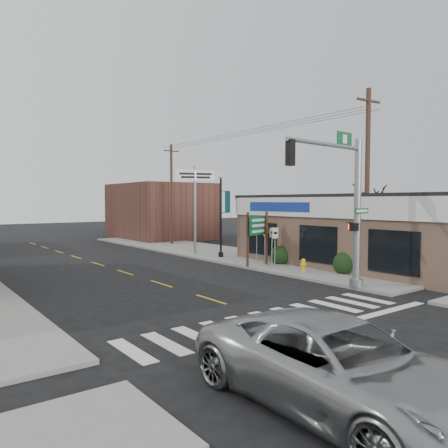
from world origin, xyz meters
TOP-DOWN VIEW (x-y plane):
  - ground at (0.00, 0.00)m, footprint 140.00×140.00m
  - sidewalk_right at (9.00, 13.00)m, footprint 6.00×38.00m
  - center_line at (0.00, 8.00)m, footprint 0.12×56.00m
  - crosswalk at (0.00, 0.40)m, footprint 11.00×2.20m
  - thrift_store at (14.50, 6.00)m, footprint 12.00×14.00m
  - bldg_distant_right at (12.00, 30.00)m, footprint 8.00×10.00m
  - suv at (-3.31, -4.74)m, footprint 2.76×5.95m
  - traffic_signal_pole at (5.42, 1.80)m, footprint 5.17×0.39m
  - guide_sign at (6.83, 9.03)m, footprint 1.76×0.14m
  - fire_hydrant at (7.17, 5.80)m, footprint 0.22×0.22m
  - ped_crossing_sign at (8.20, 9.90)m, footprint 0.94×0.07m
  - lamp_post at (7.51, 13.44)m, footprint 0.71×0.56m
  - dance_center_sign at (6.91, 15.73)m, footprint 2.89×0.18m
  - bare_tree at (9.77, 3.68)m, footprint 2.67×2.67m
  - shrub_front at (8.73, 4.32)m, footprint 1.30×1.30m
  - shrub_back at (8.48, 8.83)m, footprint 1.22×1.22m
  - utility_pole_near at (8.86, 3.21)m, footprint 1.60×0.24m
  - utility_pole_far at (9.40, 23.30)m, footprint 1.50×0.22m

SIDE VIEW (x-z plane):
  - ground at x=0.00m, z-range 0.00..0.00m
  - center_line at x=0.00m, z-range 0.00..0.01m
  - crosswalk at x=0.00m, z-range 0.00..0.01m
  - sidewalk_right at x=9.00m, z-range 0.00..0.13m
  - fire_hydrant at x=7.17m, z-range 0.16..0.88m
  - shrub_back at x=8.48m, z-range 0.13..1.05m
  - shrub_front at x=8.73m, z-range 0.13..1.10m
  - suv at x=-3.31m, z-range 0.00..1.65m
  - ped_crossing_sign at x=8.20m, z-range 0.60..3.02m
  - thrift_store at x=14.50m, z-range 0.00..4.00m
  - guide_sign at x=6.83m, z-range 0.57..3.65m
  - bldg_distant_right at x=12.00m, z-range 0.00..5.60m
  - lamp_post at x=7.51m, z-range 0.57..6.04m
  - traffic_signal_pole at x=5.42m, z-range 0.75..7.30m
  - bare_tree at x=9.77m, z-range 1.66..7.01m
  - utility_pole_far at x=9.40m, z-range 0.24..8.84m
  - dance_center_sign at x=6.91m, z-range 1.74..7.87m
  - utility_pole_near at x=8.86m, z-range 0.25..9.45m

